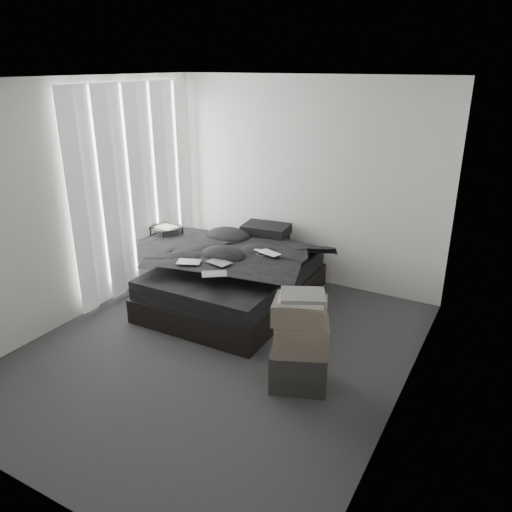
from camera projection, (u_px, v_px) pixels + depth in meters
The scene contains 25 objects.
floor at pixel (218, 350), 5.06m from camera, with size 3.60×4.20×0.01m, color #343436.
ceiling at pixel (209, 78), 4.12m from camera, with size 3.60×4.20×0.01m, color white.
wall_back at pixel (306, 183), 6.30m from camera, with size 3.60×0.01×2.60m, color silver.
wall_front at pixel (12, 326), 2.88m from camera, with size 3.60×0.01×2.60m, color silver.
wall_left at pixel (75, 203), 5.40m from camera, with size 0.01×4.20×2.60m, color silver.
wall_right at pixel (412, 264), 3.77m from camera, with size 0.01×4.20×2.60m, color silver.
window_left at pixel (133, 182), 6.11m from camera, with size 0.02×2.00×2.30m, color white.
curtain_left at pixel (137, 188), 6.11m from camera, with size 0.06×2.12×2.48m, color white.
bed at pixel (235, 291), 6.03m from camera, with size 1.56×2.05×0.28m, color black.
mattress at pixel (234, 272), 5.94m from camera, with size 1.50×1.99×0.22m, color black.
duvet at pixel (232, 256), 5.82m from camera, with size 1.52×1.75×0.24m, color black.
pillow_lower at pixel (262, 238), 6.55m from camera, with size 0.62×0.42×0.14m, color black.
pillow_upper at pixel (266, 229), 6.46m from camera, with size 0.58×0.40×0.13m, color black.
laptop at pixel (264, 248), 5.68m from camera, with size 0.33×0.21×0.03m, color silver.
comic_a at pixel (189, 256), 5.47m from camera, with size 0.26×0.17×0.01m, color black.
comic_b at pixel (219, 255), 5.46m from camera, with size 0.26×0.17×0.01m, color black.
comic_c at pixel (214, 266), 5.16m from camera, with size 0.26×0.17×0.01m, color black.
side_stand at pixel (168, 253), 6.61m from camera, with size 0.39×0.39×0.72m, color black.
papers at pixel (166, 227), 6.46m from camera, with size 0.28×0.21×0.01m, color white.
floor_books at pixel (202, 288), 6.30m from camera, with size 0.13×0.18×0.13m, color black.
box_lower at pixel (299, 367), 4.45m from camera, with size 0.50×0.39×0.37m, color black.
box_mid at pixel (301, 336), 4.32m from camera, with size 0.47×0.37×0.28m, color #60584C.
box_upper at pixel (300, 311), 4.24m from camera, with size 0.44×0.36×0.20m, color #60584C.
art_book_white at pixel (302, 299), 4.20m from camera, with size 0.38×0.30×0.04m, color silver.
art_book_snake at pixel (303, 295), 4.17m from camera, with size 0.37×0.29×0.03m, color silver.
Camera 1 is at (2.46, -3.63, 2.72)m, focal length 35.00 mm.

